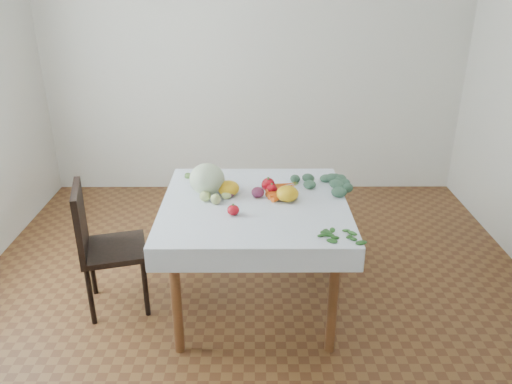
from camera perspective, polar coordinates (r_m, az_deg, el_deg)
ground at (r=3.43m, az=-0.15°, el=-12.68°), size 4.00×4.00×0.00m
back_wall at (r=4.80m, az=-0.21°, el=15.58°), size 4.00×0.04×2.70m
table at (r=3.08m, az=-0.17°, el=-2.87°), size 1.00×1.00×0.75m
tablecloth at (r=3.04m, az=-0.17°, el=-1.19°), size 1.12×1.12×0.01m
chair at (r=3.30m, az=-17.44°, el=-5.29°), size 0.48×0.48×0.86m
cabbage at (r=3.13m, az=-5.62°, el=1.48°), size 0.22×0.22×0.20m
tomato_a at (r=3.15m, az=1.81°, el=0.36°), size 0.09×0.09×0.06m
tomato_b at (r=3.21m, az=1.41°, el=0.99°), size 0.09×0.09×0.07m
tomato_c at (r=2.87m, az=-2.62°, el=-2.09°), size 0.09×0.09×0.06m
tomato_d at (r=3.18m, az=1.40°, el=0.81°), size 0.11×0.11×0.08m
heirloom_back at (r=3.11m, az=-3.15°, el=0.43°), size 0.18×0.18×0.10m
heirloom_front at (r=3.04m, az=3.62°, el=-0.19°), size 0.18×0.18×0.10m
onion_a at (r=3.09m, az=-3.12°, el=-0.06°), size 0.09×0.09×0.06m
onion_b at (r=3.09m, az=0.21°, el=-0.03°), size 0.09×0.09×0.07m
tomatillo_cluster at (r=3.03m, az=-4.73°, el=-0.73°), size 0.10×0.13×0.05m
carrot_bunch at (r=3.17m, az=3.02°, el=0.26°), size 0.22×0.30×0.03m
kale_bunch at (r=3.25m, az=7.41°, el=0.86°), size 0.37×0.29×0.05m
basil_bunch at (r=2.70m, az=9.88°, el=-4.84°), size 0.26×0.18×0.01m
dill_bunch at (r=3.42m, az=-6.22°, el=1.90°), size 0.20×0.20×0.02m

